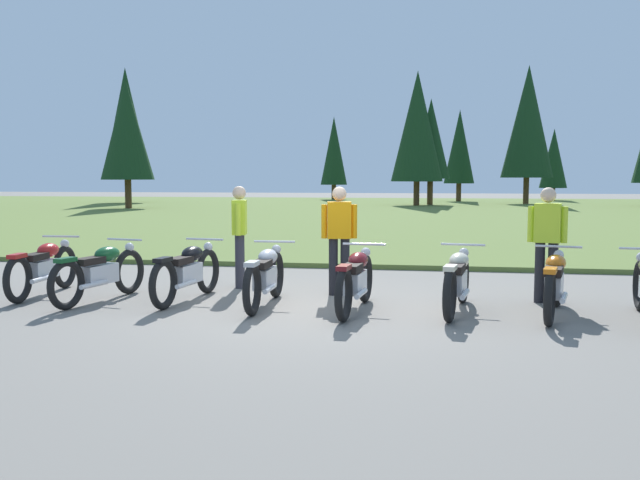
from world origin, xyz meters
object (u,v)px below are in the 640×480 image
Objects in this scene: motorcycle_maroon at (356,279)px; motorcycle_cream at (457,280)px; motorcycle_orange at (554,283)px; motorcycle_red at (43,267)px; rider_in_hivis_vest at (339,234)px; motorcycle_silver at (265,275)px; motorcycle_black at (188,271)px; rider_with_back_turned at (240,230)px; motorcycle_british_green at (100,272)px; rider_near_row_end at (547,238)px.

motorcycle_cream is (1.36, 0.17, 0.00)m from motorcycle_maroon.
motorcycle_maroon is 2.60m from motorcycle_orange.
rider_in_hivis_vest is at bearing 9.42° from motorcycle_red.
motorcycle_silver and motorcycle_maroon have the same top height.
motorcycle_cream and motorcycle_orange have the same top height.
rider_with_back_turned is (0.42, 1.31, 0.51)m from motorcycle_black.
motorcycle_silver is at bearing -4.96° from motorcycle_red.
rider_in_hivis_vest is at bearing 159.41° from motorcycle_orange.
rider_in_hivis_vest is at bearing -15.19° from rider_with_back_turned.
motorcycle_black and motorcycle_maroon have the same top height.
motorcycle_black is (1.25, 0.24, 0.00)m from motorcycle_british_green.
rider_in_hivis_vest is at bearing 148.58° from motorcycle_cream.
motorcycle_maroon is 2.76m from rider_with_back_turned.
motorcycle_british_green is 0.99× the size of motorcycle_silver.
motorcycle_maroon is at bearing -172.79° from motorcycle_cream.
rider_with_back_turned reaches higher than motorcycle_cream.
motorcycle_orange is (7.49, -0.38, 0.00)m from motorcycle_red.
motorcycle_red is at bearing -175.68° from rider_near_row_end.
motorcycle_silver and motorcycle_orange have the same top height.
motorcycle_red is at bearing -170.58° from rider_in_hivis_vest.
motorcycle_silver is 1.26× the size of rider_in_hivis_vest.
motorcycle_cream is at bearing -2.97° from motorcycle_red.
motorcycle_red is 1.00× the size of motorcycle_maroon.
motorcycle_cream is at bearing 7.21° from motorcycle_maroon.
motorcycle_orange is (2.60, 0.11, 0.00)m from motorcycle_maroon.
motorcycle_cream is (2.66, -0.01, 0.00)m from motorcycle_silver.
motorcycle_black is 3.89m from motorcycle_cream.
rider_with_back_turned reaches higher than motorcycle_silver.
motorcycle_silver and motorcycle_cream have the same top height.
motorcycle_red and motorcycle_british_green have the same top height.
motorcycle_cream is 1.65m from rider_near_row_end.
motorcycle_orange is at bearing -1.01° from motorcycle_silver.
motorcycle_british_green is 6.50m from rider_near_row_end.
rider_near_row_end is at bearing -3.32° from rider_in_hivis_vest.
motorcycle_cream is 2.11m from rider_in_hivis_vest.
rider_near_row_end reaches higher than motorcycle_silver.
motorcycle_red is 7.50m from motorcycle_orange.
motorcycle_black is at bearing 170.17° from motorcycle_silver.
motorcycle_cream is 3.82m from rider_with_back_turned.
motorcycle_maroon and motorcycle_cream have the same top height.
rider_with_back_turned is at bearing 172.31° from rider_near_row_end.
motorcycle_british_green and motorcycle_orange have the same top height.
motorcycle_red is at bearing -156.48° from rider_with_back_turned.
motorcycle_red is 2.36m from motorcycle_black.
rider_with_back_turned reaches higher than motorcycle_orange.
motorcycle_silver is at bearing -130.70° from rider_in_hivis_vest.
motorcycle_red is 4.58m from rider_in_hivis_vest.
motorcycle_british_green is 1.24× the size of rider_with_back_turned.
motorcycle_british_green and motorcycle_silver have the same top height.
motorcycle_silver is 1.79m from rider_with_back_turned.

